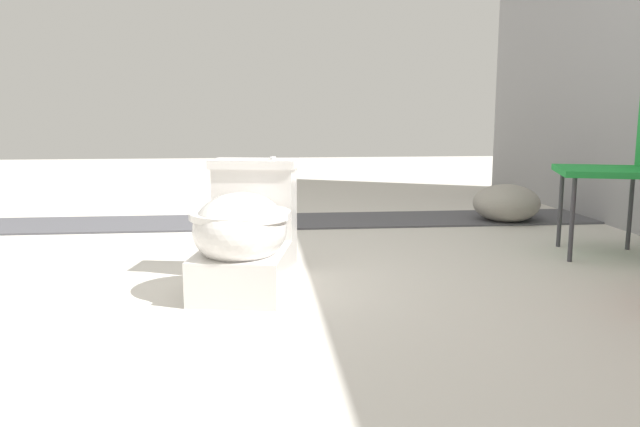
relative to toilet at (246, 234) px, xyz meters
The scene contains 6 objects.
ground_plane 0.29m from the toilet, 145.88° to the right, with size 14.00×14.00×0.00m, color beige.
gravel_strip 1.57m from the toilet, 165.10° to the left, with size 0.56×8.00×0.01m, color #4C4C51.
toilet is the anchor object (origin of this frame).
folding_chair_left 1.90m from the toilet, 101.40° to the left, with size 0.55×0.55×0.83m.
boulder_near 2.14m from the toilet, 129.60° to the left, with size 0.42×0.41×0.24m, color gray.
boulder_far 2.29m from the toilet, 131.10° to the left, with size 0.32×0.31×0.23m, color #ADA899.
Camera 1 is at (2.62, 0.15, 0.71)m, focal length 35.00 mm.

